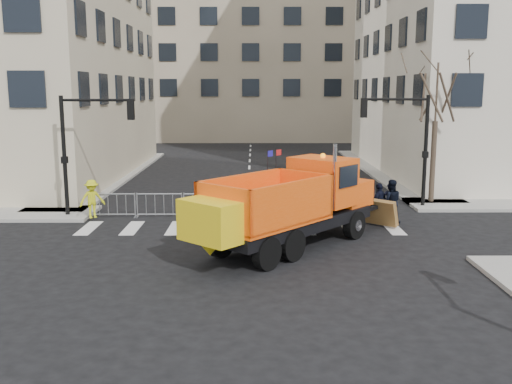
{
  "coord_description": "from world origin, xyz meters",
  "views": [
    {
      "loc": [
        0.34,
        -17.44,
        5.68
      ],
      "look_at": [
        0.41,
        2.5,
        2.06
      ],
      "focal_mm": 40.0,
      "sensor_mm": 36.0,
      "label": 1
    }
  ],
  "objects_px": {
    "cop_b": "(391,201)",
    "cop_c": "(379,203)",
    "cop_a": "(389,203)",
    "plow_truck": "(288,203)",
    "newspaper_box": "(368,200)",
    "worker": "(92,199)"
  },
  "relations": [
    {
      "from": "cop_a",
      "to": "worker",
      "type": "height_order",
      "value": "worker"
    },
    {
      "from": "cop_c",
      "to": "newspaper_box",
      "type": "relative_size",
      "value": 1.6
    },
    {
      "from": "plow_truck",
      "to": "cop_c",
      "type": "height_order",
      "value": "plow_truck"
    },
    {
      "from": "cop_a",
      "to": "cop_c",
      "type": "relative_size",
      "value": 0.97
    },
    {
      "from": "cop_b",
      "to": "cop_c",
      "type": "height_order",
      "value": "cop_b"
    },
    {
      "from": "plow_truck",
      "to": "cop_a",
      "type": "relative_size",
      "value": 5.22
    },
    {
      "from": "cop_b",
      "to": "newspaper_box",
      "type": "distance_m",
      "value": 1.65
    },
    {
      "from": "cop_a",
      "to": "cop_b",
      "type": "distance_m",
      "value": 0.19
    },
    {
      "from": "cop_c",
      "to": "worker",
      "type": "relative_size",
      "value": 1.05
    },
    {
      "from": "cop_a",
      "to": "cop_b",
      "type": "bearing_deg",
      "value": 90.54
    },
    {
      "from": "plow_truck",
      "to": "cop_a",
      "type": "height_order",
      "value": "plow_truck"
    },
    {
      "from": "cop_c",
      "to": "worker",
      "type": "distance_m",
      "value": 12.36
    },
    {
      "from": "plow_truck",
      "to": "newspaper_box",
      "type": "bearing_deg",
      "value": 6.13
    },
    {
      "from": "cop_c",
      "to": "worker",
      "type": "bearing_deg",
      "value": -49.69
    },
    {
      "from": "cop_b",
      "to": "worker",
      "type": "height_order",
      "value": "cop_b"
    },
    {
      "from": "plow_truck",
      "to": "worker",
      "type": "relative_size",
      "value": 5.34
    },
    {
      "from": "cop_b",
      "to": "plow_truck",
      "type": "bearing_deg",
      "value": 46.62
    },
    {
      "from": "plow_truck",
      "to": "cop_a",
      "type": "xyz_separation_m",
      "value": [
        4.63,
        4.16,
        -0.82
      ]
    },
    {
      "from": "cop_a",
      "to": "worker",
      "type": "bearing_deg",
      "value": -5.93
    },
    {
      "from": "plow_truck",
      "to": "newspaper_box",
      "type": "relative_size",
      "value": 8.11
    },
    {
      "from": "cop_b",
      "to": "cop_c",
      "type": "distance_m",
      "value": 0.53
    },
    {
      "from": "plow_truck",
      "to": "newspaper_box",
      "type": "distance_m",
      "value": 6.84
    }
  ]
}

